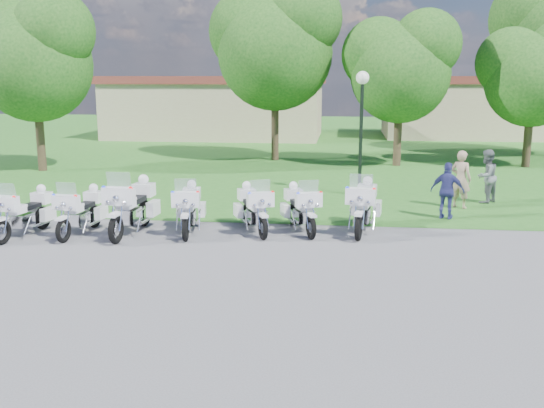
# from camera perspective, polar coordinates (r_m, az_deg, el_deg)

# --- Properties ---
(ground) EXTENTS (100.00, 100.00, 0.00)m
(ground) POSITION_cam_1_polar(r_m,az_deg,el_deg) (14.17, -4.44, -4.66)
(ground) COLOR #59595E
(ground) RESTS_ON ground
(grass_lawn) EXTENTS (100.00, 48.00, 0.01)m
(grass_lawn) POSITION_cam_1_polar(r_m,az_deg,el_deg) (40.62, 2.96, 6.14)
(grass_lawn) COLOR #2C6B21
(grass_lawn) RESTS_ON ground
(motorcycle_1) EXTENTS (0.94, 2.21, 1.49)m
(motorcycle_1) POSITION_cam_1_polar(r_m,az_deg,el_deg) (16.84, -22.18, -0.67)
(motorcycle_1) COLOR black
(motorcycle_1) RESTS_ON ground
(motorcycle_2) EXTENTS (0.84, 2.20, 1.48)m
(motorcycle_2) POSITION_cam_1_polar(r_m,az_deg,el_deg) (16.52, -17.49, -0.58)
(motorcycle_2) COLOR black
(motorcycle_2) RESTS_ON ground
(motorcycle_3) EXTENTS (0.92, 2.60, 1.75)m
(motorcycle_3) POSITION_cam_1_polar(r_m,az_deg,el_deg) (16.21, -12.98, -0.16)
(motorcycle_3) COLOR black
(motorcycle_3) RESTS_ON ground
(motorcycle_4) EXTENTS (0.96, 2.30, 1.55)m
(motorcycle_4) POSITION_cam_1_polar(r_m,az_deg,el_deg) (16.09, -7.80, -0.35)
(motorcycle_4) COLOR black
(motorcycle_4) RESTS_ON ground
(motorcycle_5) EXTENTS (1.29, 2.10, 1.50)m
(motorcycle_5) POSITION_cam_1_polar(r_m,az_deg,el_deg) (16.03, -1.78, -0.37)
(motorcycle_5) COLOR black
(motorcycle_5) RESTS_ON ground
(motorcycle_6) EXTENTS (1.22, 2.11, 1.49)m
(motorcycle_6) POSITION_cam_1_polar(r_m,az_deg,el_deg) (16.09, 2.70, -0.36)
(motorcycle_6) COLOR black
(motorcycle_6) RESTS_ON ground
(motorcycle_7) EXTENTS (1.03, 2.46, 1.66)m
(motorcycle_7) POSITION_cam_1_polar(r_m,az_deg,el_deg) (16.18, 8.63, -0.15)
(motorcycle_7) COLOR black
(motorcycle_7) RESTS_ON ground
(lamp_post) EXTENTS (0.44, 0.44, 4.23)m
(lamp_post) POSITION_cam_1_polar(r_m,az_deg,el_deg) (20.80, 8.45, 9.42)
(lamp_post) COLOR black
(lamp_post) RESTS_ON ground
(tree_0) EXTENTS (5.68, 4.85, 7.58)m
(tree_0) POSITION_cam_1_polar(r_m,az_deg,el_deg) (28.28, -21.56, 13.05)
(tree_0) COLOR #38281C
(tree_0) RESTS_ON ground
(tree_1) EXTENTS (6.45, 5.51, 8.60)m
(tree_1) POSITION_cam_1_polar(r_m,az_deg,el_deg) (29.97, 0.20, 15.03)
(tree_1) COLOR #38281C
(tree_1) RESTS_ON ground
(tree_2) EXTENTS (5.24, 4.48, 6.99)m
(tree_2) POSITION_cam_1_polar(r_m,az_deg,el_deg) (28.50, 11.93, 12.80)
(tree_2) COLOR #38281C
(tree_2) RESTS_ON ground
(tree_3) EXTENTS (4.88, 4.16, 6.50)m
(tree_3) POSITION_cam_1_polar(r_m,az_deg,el_deg) (29.82, 23.31, 11.43)
(tree_3) COLOR #38281C
(tree_3) RESTS_ON ground
(building_west) EXTENTS (14.56, 8.32, 4.10)m
(building_west) POSITION_cam_1_polar(r_m,az_deg,el_deg) (42.27, -5.16, 9.14)
(building_west) COLOR tan
(building_west) RESTS_ON ground
(building_east) EXTENTS (11.44, 7.28, 4.10)m
(building_east) POSITION_cam_1_polar(r_m,az_deg,el_deg) (44.16, 17.83, 8.74)
(building_east) COLOR tan
(building_east) RESTS_ON ground
(bystander_a) EXTENTS (0.79, 0.73, 1.81)m
(bystander_a) POSITION_cam_1_polar(r_m,az_deg,el_deg) (19.70, 17.34, 2.21)
(bystander_a) COLOR tan
(bystander_a) RESTS_ON ground
(bystander_b) EXTENTS (1.06, 1.07, 1.74)m
(bystander_b) POSITION_cam_1_polar(r_m,az_deg,el_deg) (20.81, 19.50, 2.45)
(bystander_b) COLOR slate
(bystander_b) RESTS_ON ground
(bystander_c) EXTENTS (1.04, 0.70, 1.63)m
(bystander_c) POSITION_cam_1_polar(r_m,az_deg,el_deg) (18.09, 16.18, 1.18)
(bystander_c) COLOR navy
(bystander_c) RESTS_ON ground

